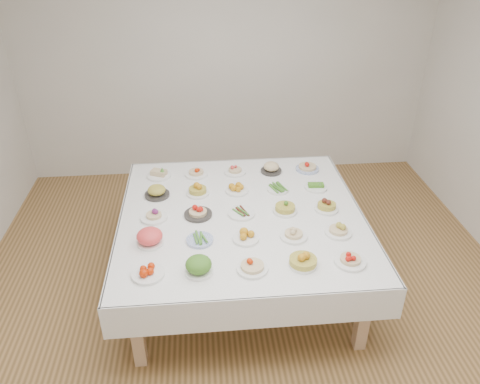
{
  "coord_description": "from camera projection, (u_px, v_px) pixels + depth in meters",
  "views": [
    {
      "loc": [
        -0.35,
        -3.09,
        2.95
      ],
      "look_at": [
        -0.03,
        0.39,
        0.88
      ],
      "focal_mm": 35.0,
      "sensor_mm": 36.0,
      "label": 1
    }
  ],
  "objects": [
    {
      "name": "dish_16",
      "position": [
        198.0,
        189.0,
        4.26
      ],
      "size": [
        0.21,
        0.21,
        0.13
      ],
      "color": "white",
      "rests_on": "display_table"
    },
    {
      "name": "dish_13",
      "position": [
        285.0,
        207.0,
        4.0
      ],
      "size": [
        0.21,
        0.21,
        0.12
      ],
      "color": "white",
      "rests_on": "display_table"
    },
    {
      "name": "dish_21",
      "position": [
        196.0,
        171.0,
        4.58
      ],
      "size": [
        0.22,
        0.22,
        0.11
      ],
      "color": "white",
      "rests_on": "display_table"
    },
    {
      "name": "dish_6",
      "position": [
        200.0,
        239.0,
        3.66
      ],
      "size": [
        0.21,
        0.21,
        0.05
      ],
      "color": "#4C66B2",
      "rests_on": "display_table"
    },
    {
      "name": "dish_15",
      "position": [
        157.0,
        189.0,
        4.23
      ],
      "size": [
        0.22,
        0.22,
        0.14
      ],
      "color": "#2D2B28",
      "rests_on": "display_table"
    },
    {
      "name": "room_envelope",
      "position": [
        250.0,
        103.0,
        3.25
      ],
      "size": [
        5.02,
        5.02,
        2.81
      ],
      "color": "#A07442",
      "rests_on": "ground"
    },
    {
      "name": "display_table",
      "position": [
        242.0,
        221.0,
        4.04
      ],
      "size": [
        2.08,
        2.08,
        0.75
      ],
      "color": "white",
      "rests_on": "ground"
    },
    {
      "name": "dish_24",
      "position": [
        308.0,
        164.0,
        4.67
      ],
      "size": [
        0.24,
        0.24,
        0.13
      ],
      "color": "#4C66B2",
      "rests_on": "display_table"
    },
    {
      "name": "dish_3",
      "position": [
        303.0,
        259.0,
        3.38
      ],
      "size": [
        0.22,
        0.21,
        0.13
      ],
      "color": "white",
      "rests_on": "display_table"
    },
    {
      "name": "dish_10",
      "position": [
        154.0,
        213.0,
        3.91
      ],
      "size": [
        0.22,
        0.22,
        0.12
      ],
      "color": "white",
      "rests_on": "display_table"
    },
    {
      "name": "dish_18",
      "position": [
        278.0,
        188.0,
        4.34
      ],
      "size": [
        0.22,
        0.2,
        0.05
      ],
      "color": "white",
      "rests_on": "display_table"
    },
    {
      "name": "dish_8",
      "position": [
        294.0,
        233.0,
        3.69
      ],
      "size": [
        0.21,
        0.21,
        0.11
      ],
      "color": "white",
      "rests_on": "display_table"
    },
    {
      "name": "dish_17",
      "position": [
        237.0,
        188.0,
        4.31
      ],
      "size": [
        0.21,
        0.21,
        0.09
      ],
      "color": "white",
      "rests_on": "display_table"
    },
    {
      "name": "dish_11",
      "position": [
        198.0,
        209.0,
        3.95
      ],
      "size": [
        0.25,
        0.25,
        0.14
      ],
      "color": "#2D2B28",
      "rests_on": "display_table"
    },
    {
      "name": "dish_20",
      "position": [
        159.0,
        173.0,
        4.55
      ],
      "size": [
        0.23,
        0.23,
        0.11
      ],
      "color": "white",
      "rests_on": "display_table"
    },
    {
      "name": "dish_9",
      "position": [
        339.0,
        227.0,
        3.72
      ],
      "size": [
        0.21,
        0.21,
        0.13
      ],
      "color": "white",
      "rests_on": "display_table"
    },
    {
      "name": "dish_19",
      "position": [
        316.0,
        186.0,
        4.36
      ],
      "size": [
        0.21,
        0.21,
        0.08
      ],
      "color": "white",
      "rests_on": "display_table"
    },
    {
      "name": "dish_12",
      "position": [
        241.0,
        212.0,
        3.99
      ],
      "size": [
        0.23,
        0.23,
        0.05
      ],
      "color": "white",
      "rests_on": "display_table"
    },
    {
      "name": "dish_22",
      "position": [
        235.0,
        169.0,
        4.62
      ],
      "size": [
        0.21,
        0.21,
        0.1
      ],
      "color": "white",
      "rests_on": "display_table"
    },
    {
      "name": "dish_4",
      "position": [
        351.0,
        258.0,
        3.41
      ],
      "size": [
        0.23,
        0.23,
        0.11
      ],
      "color": "white",
      "rests_on": "display_table"
    },
    {
      "name": "dish_0",
      "position": [
        148.0,
        271.0,
        3.3
      ],
      "size": [
        0.23,
        0.23,
        0.09
      ],
      "color": "white",
      "rests_on": "display_table"
    },
    {
      "name": "dish_2",
      "position": [
        252.0,
        264.0,
        3.34
      ],
      "size": [
        0.23,
        0.23,
        0.12
      ],
      "color": "white",
      "rests_on": "display_table"
    },
    {
      "name": "dish_23",
      "position": [
        271.0,
        167.0,
        4.64
      ],
      "size": [
        0.2,
        0.2,
        0.11
      ],
      "color": "#2D2B28",
      "rests_on": "display_table"
    },
    {
      "name": "dish_7",
      "position": [
        246.0,
        236.0,
        3.67
      ],
      "size": [
        0.21,
        0.21,
        0.09
      ],
      "color": "white",
      "rests_on": "display_table"
    },
    {
      "name": "dish_1",
      "position": [
        199.0,
        266.0,
        3.31
      ],
      "size": [
        0.2,
        0.2,
        0.12
      ],
      "color": "white",
      "rests_on": "display_table"
    },
    {
      "name": "dish_14",
      "position": [
        327.0,
        204.0,
        4.03
      ],
      "size": [
        0.2,
        0.2,
        0.12
      ],
      "color": "white",
      "rests_on": "display_table"
    },
    {
      "name": "dish_5",
      "position": [
        150.0,
        237.0,
        3.61
      ],
      "size": [
        0.23,
        0.23,
        0.13
      ],
      "color": "white",
      "rests_on": "display_table"
    }
  ]
}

